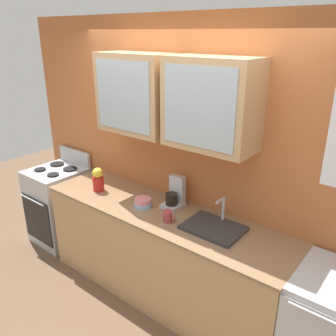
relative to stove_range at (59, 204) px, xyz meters
name	(u,v)px	position (x,y,z in m)	size (l,w,h in m)	color
ground_plane	(162,292)	(1.65, 0.00, -0.48)	(10.00, 10.00, 0.00)	brown
back_wall_unit	(184,146)	(1.66, 0.32, 1.01)	(4.32, 0.48, 2.64)	#B76638
counter	(161,254)	(1.65, 0.00, -0.01)	(2.55, 0.68, 0.94)	tan
stove_range	(59,204)	(0.00, 0.00, 0.00)	(0.58, 0.68, 1.12)	silver
sink_faucet	(214,227)	(2.20, 0.03, 0.48)	(0.48, 0.36, 0.25)	#2D2D30
bowl_stack	(143,203)	(1.45, -0.03, 0.50)	(0.17, 0.17, 0.08)	#8CB7E0
vase	(98,180)	(0.85, -0.06, 0.58)	(0.12, 0.12, 0.25)	#B21E1E
cup_near_sink	(168,216)	(1.82, -0.11, 0.51)	(0.12, 0.08, 0.10)	#993838
dishwasher	(332,336)	(3.22, 0.00, -0.01)	(0.63, 0.66, 0.94)	silver
coffee_maker	(175,195)	(1.68, 0.17, 0.57)	(0.17, 0.20, 0.29)	#B7B7BC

